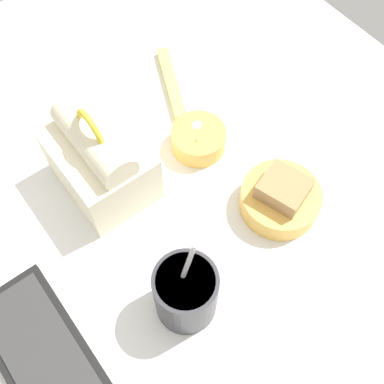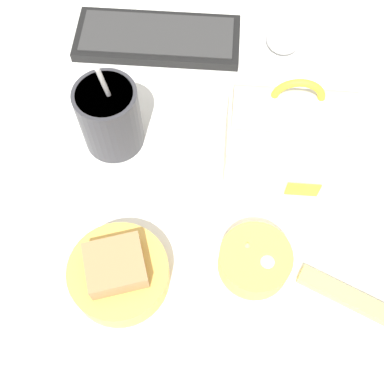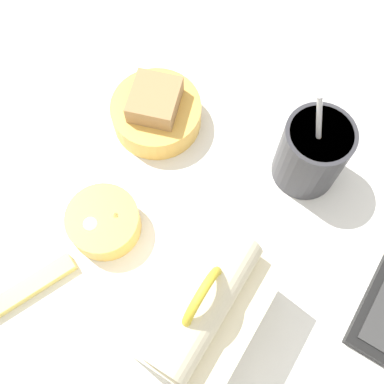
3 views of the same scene
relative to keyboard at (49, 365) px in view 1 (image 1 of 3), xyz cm
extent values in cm
cube|color=white|center=(8.12, -35.19, -2.02)|extent=(140.00, 110.00, 2.00)
cube|color=black|center=(0.00, 0.00, -0.12)|extent=(30.03, 12.09, 1.80)
cube|color=#333333|center=(0.00, 0.00, 0.93)|extent=(27.63, 9.91, 0.30)
cube|color=#EFE5C1|center=(22.16, -23.80, 4.67)|extent=(17.69, 13.48, 11.37)
cylinder|color=#EFE5C1|center=(22.16, -23.80, 12.07)|extent=(16.80, 6.25, 6.25)
cube|color=yellow|center=(25.26, -30.64, 2.11)|extent=(4.95, 0.30, 3.41)
torus|color=yellow|center=(22.16, -23.80, 14.89)|extent=(7.19, 1.00, 7.19)
cylinder|color=#333338|center=(-4.75, -21.77, 4.88)|extent=(9.62, 9.62, 11.79)
cylinder|color=#C6892D|center=(-4.75, -21.77, 10.47)|extent=(8.47, 8.47, 0.60)
cylinder|color=silver|center=(-4.03, -22.25, 12.04)|extent=(0.70, 3.96, 13.32)
cylinder|color=#EAB24C|center=(-0.36, -45.43, 1.22)|extent=(13.89, 13.89, 4.48)
cube|color=#A87F51|center=(-0.36, -45.43, 3.69)|extent=(9.41, 8.97, 6.27)
cylinder|color=#EAB24C|center=(18.38, -42.03, 1.16)|extent=(10.26, 10.26, 4.34)
ellipsoid|color=white|center=(19.92, -42.80, 2.15)|extent=(2.79, 2.79, 3.28)
cone|color=#F4DB84|center=(17.10, -40.59, 2.35)|extent=(4.64, 4.64, 3.69)
sphere|color=black|center=(18.71, -45.14, 1.12)|extent=(1.23, 1.23, 1.23)
sphere|color=black|center=(19.14, -44.55, 1.12)|extent=(1.23, 1.23, 1.23)
sphere|color=black|center=(19.20, -43.81, 1.12)|extent=(1.23, 1.23, 1.23)
sphere|color=black|center=(18.86, -43.16, 1.12)|extent=(1.23, 1.23, 1.23)
cube|color=#EFD666|center=(33.63, -46.78, -0.22)|extent=(18.12, 9.86, 1.60)
camera|label=1|loc=(-22.60, -9.35, 74.61)|focal=45.00mm
camera|label=2|loc=(11.21, -64.56, 66.08)|focal=45.00mm
camera|label=3|loc=(30.15, -20.09, 65.78)|focal=45.00mm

